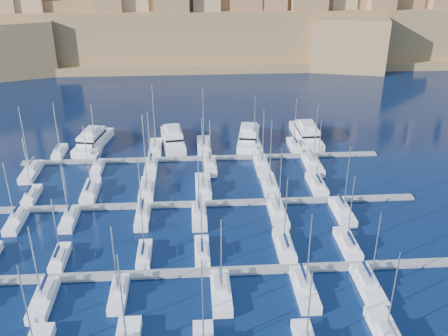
{
  "coord_description": "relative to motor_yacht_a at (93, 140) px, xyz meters",
  "views": [
    {
      "loc": [
        -2.09,
        -76.17,
        48.6
      ],
      "look_at": [
        3.4,
        6.0,
        9.76
      ],
      "focal_mm": 40.0,
      "sensor_mm": 36.0,
      "label": 1
    }
  ],
  "objects": [
    {
      "name": "sailboat_32",
      "position": [
        15.27,
        -36.65,
        -0.99
      ],
      "size": [
        2.56,
        8.54,
        13.4
      ],
      "color": "white",
      "rests_on": "ground"
    },
    {
      "name": "sailboat_20",
      "position": [
        13.54,
        -58.43,
        -1.0
      ],
      "size": [
        2.43,
        8.09,
        12.75
      ],
      "color": "white",
      "rests_on": "ground"
    },
    {
      "name": "sailboat_37",
      "position": [
        1.31,
        -4.36,
        -1.0
      ],
      "size": [
        2.54,
        8.47,
        12.56
      ],
      "color": "white",
      "rests_on": "ground"
    },
    {
      "name": "sailboat_24",
      "position": [
        -7.76,
        -26.7,
        -1.0
      ],
      "size": [
        2.33,
        7.78,
        13.23
      ],
      "color": "white",
      "rests_on": "ground"
    },
    {
      "name": "sailboat_46",
      "position": [
        40.56,
        -15.29,
        -0.97
      ],
      "size": [
        2.95,
        9.85,
        14.49
      ],
      "color": "white",
      "rests_on": "ground"
    },
    {
      "name": "sailboat_17",
      "position": [
        50.84,
        -48.08,
        -0.99
      ],
      "size": [
        2.72,
        9.06,
        13.66
      ],
      "color": "white",
      "rests_on": "ground"
    },
    {
      "name": "sailboat_43",
      "position": [
        3.38,
        -14.29,
        -1.01
      ],
      "size": [
        2.34,
        7.8,
        11.6
      ],
      "color": "white",
      "rests_on": "ground"
    },
    {
      "name": "sailboat_38",
      "position": [
        15.79,
        -3.7,
        -0.95
      ],
      "size": [
        2.95,
        9.83,
        16.97
      ],
      "color": "white",
      "rests_on": "ground"
    },
    {
      "name": "sailboat_19",
      "position": [
        2.82,
        -58.98,
        -0.99
      ],
      "size": [
        2.76,
        9.21,
        13.62
      ],
      "color": "white",
      "rests_on": "ground"
    },
    {
      "name": "sailboat_42",
      "position": [
        -10.99,
        -15.4,
        -0.96
      ],
      "size": [
        3.02,
        10.07,
        16.27
      ],
      "color": "white",
      "rests_on": "ground"
    },
    {
      "name": "sailboat_31",
      "position": [
        1.82,
        -36.49,
        -1.0
      ],
      "size": [
        2.47,
        8.22,
        12.32
      ],
      "color": "white",
      "rests_on": "ground"
    },
    {
      "name": "sailboat_21",
      "position": [
        28.54,
        -59.14,
        -0.98
      ],
      "size": [
        2.86,
        9.55,
        13.74
      ],
      "color": "white",
      "rests_on": "ground"
    },
    {
      "name": "sailboat_30",
      "position": [
        -7.85,
        -36.58,
        -1.0
      ],
      "size": [
        2.52,
        8.39,
        12.95
      ],
      "color": "white",
      "rests_on": "ground"
    },
    {
      "name": "pontoon_mid_far",
      "position": [
        27.16,
        -31.49,
        -1.53
      ],
      "size": [
        84.0,
        2.0,
        0.4
      ],
      "primitive_type": "cube",
      "color": "slate",
      "rests_on": "ground"
    },
    {
      "name": "sailboat_15",
      "position": [
        26.04,
        -48.56,
        -1.01
      ],
      "size": [
        2.42,
        8.07,
        11.67
      ],
      "color": "white",
      "rests_on": "ground"
    },
    {
      "name": "sailboat_26",
      "position": [
        15.3,
        -25.69,
        -0.95
      ],
      "size": [
        2.95,
        9.85,
        16.94
      ],
      "color": "white",
      "rests_on": "ground"
    },
    {
      "name": "sailboat_23",
      "position": [
        50.69,
        -59.22,
        -0.98
      ],
      "size": [
        2.91,
        9.7,
        14.0
      ],
      "color": "white",
      "rests_on": "ground"
    },
    {
      "name": "sailboat_47",
      "position": [
        52.21,
        -15.77,
        -0.95
      ],
      "size": [
        3.24,
        10.81,
        15.51
      ],
      "color": "white",
      "rests_on": "ground"
    },
    {
      "name": "sailboat_39",
      "position": [
        27.69,
        -3.22,
        -0.95
      ],
      "size": [
        3.24,
        10.8,
        15.64
      ],
      "color": "white",
      "rests_on": "ground"
    },
    {
      "name": "sailboat_40",
      "position": [
        40.3,
        -3.49,
        -0.97
      ],
      "size": [
        3.07,
        10.24,
        13.63
      ],
      "color": "white",
      "rests_on": "ground"
    },
    {
      "name": "pontoon_mid_near",
      "position": [
        27.16,
        -53.49,
        -1.53
      ],
      "size": [
        84.0,
        2.0,
        0.4
      ],
      "primitive_type": "cube",
      "color": "slate",
      "rests_on": "ground"
    },
    {
      "name": "sailboat_34",
      "position": [
        40.64,
        -37.2,
        -0.97
      ],
      "size": [
        2.9,
        9.67,
        14.46
      ],
      "color": "white",
      "rests_on": "ground"
    },
    {
      "name": "sailboat_22",
      "position": [
        41.0,
        -59.24,
        -0.98
      ],
      "size": [
        2.92,
        9.73,
        14.18
      ],
      "color": "white",
      "rests_on": "ground"
    },
    {
      "name": "sailboat_33",
      "position": [
        25.81,
        -36.94,
        -0.99
      ],
      "size": [
        2.74,
        9.12,
        13.11
      ],
      "color": "white",
      "rests_on": "ground"
    },
    {
      "name": "motor_yacht_d",
      "position": [
        54.32,
        0.77,
        0.0
      ],
      "size": [
        5.49,
        18.25,
        5.25
      ],
      "color": "white",
      "rests_on": "ground"
    },
    {
      "name": "sailboat_44",
      "position": [
        15.43,
        -14.93,
        -0.98
      ],
      "size": [
        2.73,
        9.1,
        14.39
      ],
      "color": "white",
      "rests_on": "ground"
    },
    {
      "name": "sailboat_16",
      "position": [
        39.95,
        -48.0,
        -0.99
      ],
      "size": [
        2.76,
        9.21,
        13.44
      ],
      "color": "white",
      "rests_on": "ground"
    },
    {
      "name": "sailboat_14",
      "position": [
        16.5,
        -48.85,
        -1.02
      ],
      "size": [
        2.24,
        7.48,
        11.52
      ],
      "color": "white",
      "rests_on": "ground"
    },
    {
      "name": "motor_yacht_b",
      "position": [
        19.98,
        -0.01,
        0.0
      ],
      "size": [
        6.96,
        17.09,
        5.25
      ],
      "color": "white",
      "rests_on": "ground"
    },
    {
      "name": "sailboat_41",
      "position": [
        50.21,
        -4.4,
        -1.0
      ],
      "size": [
        2.52,
        8.39,
        13.14
      ],
      "color": "white",
      "rests_on": "ground"
    },
    {
      "name": "sailboat_5",
      "position": [
        49.82,
        -69.5,
        -0.97
      ],
      "size": [
        3.07,
        10.22,
        13.68
      ],
      "color": "white",
      "rests_on": "ground"
    },
    {
      "name": "sailboat_27",
      "position": [
        26.89,
        -25.29,
        -0.95
      ],
      "size": [
        3.2,
        10.66,
        16.04
      ],
      "color": "white",
      "rests_on": "ground"
    },
    {
      "name": "ground",
      "position": [
        27.16,
        -41.49,
        -1.73
      ],
      "size": [
        600.0,
        600.0,
        0.0
      ],
      "primitive_type": "plane",
      "color": "black",
      "rests_on": "ground"
    },
    {
      "name": "sailboat_45",
      "position": [
        28.76,
        -15.04,
        -0.99
      ],
      "size": [
        2.8,
        9.33,
        12.34
      ],
      "color": "white",
      "rests_on": "ground"
    },
    {
      "name": "sailboat_35",
      "position": [
        52.97,
        -37.24,
        -0.97
      ],
      "size": [
        2.92,
        9.73,
        14.67
      ],
      "color": "white",
      "rests_on": "ground"
    },
    {
      "name": "sailboat_36",
      "position": [
        -7.27,
        -4.62,
        -0.99
      ],
      "size": [
        2.38,
        7.95,
        13.38
      ],
      "color": "white",
      "rests_on": "ground"
    },
    {
      "name": "motor_yacht_c",
      "position": [
        39.17,
        -0.17,
        0.0
      ],
      "size": [
        7.52,
        16.86,
        5.25
      ],
      "color": "white",
      "rests_on": "ground"
    },
    {
      "name": "sailboat_28",
      "position": [
        40.83,
        -25.65,
        -0.96
      ],
      "size": [
        2.98,
        9.92,
        15.5
      ],
      "color": "white",
      "rests_on": "ground"
    },
    {
      "name": "sailboat_13",
      "position": [
        2.84,
        -48.84,
        -1.01
      ],
      "size": [
        2.25,
        7.49,
        11.68
      ],
      "color": "white",
      "rests_on": "ground"
    },
    {
      "name": "sailboat_25",
      "position": [
        3.8,
        -25.69,
        -0.97
      ],
      "size": [
        2.96,
        9.85,
        15.0
      ],
      "color": "white",
      "rests_on": "ground"
    },
    {
      "name": "sailboat_29",
      "position": [
        50.79,
        -25.76,
        -0.97
      ],
      "size": [
        2.91,
        9.69,
        15.19
      ],
      "color": "white",
      "rests_on": "ground"
    },
    {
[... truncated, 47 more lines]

